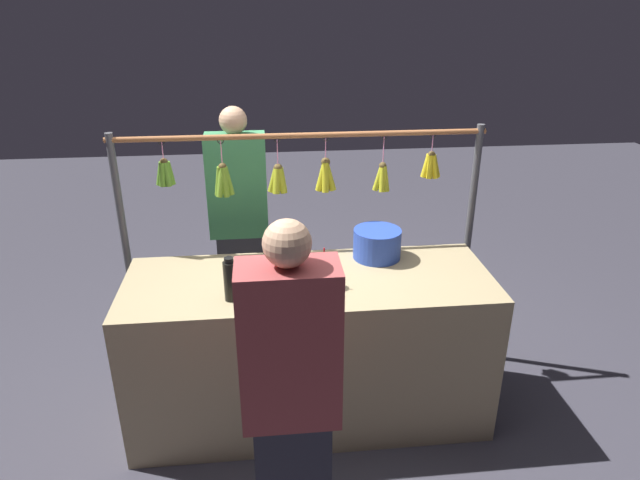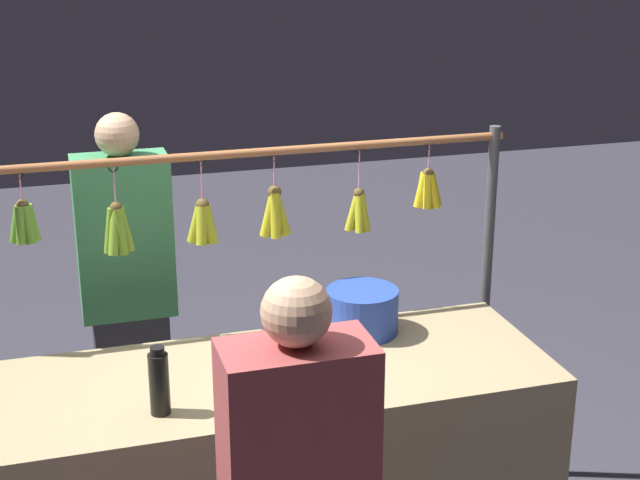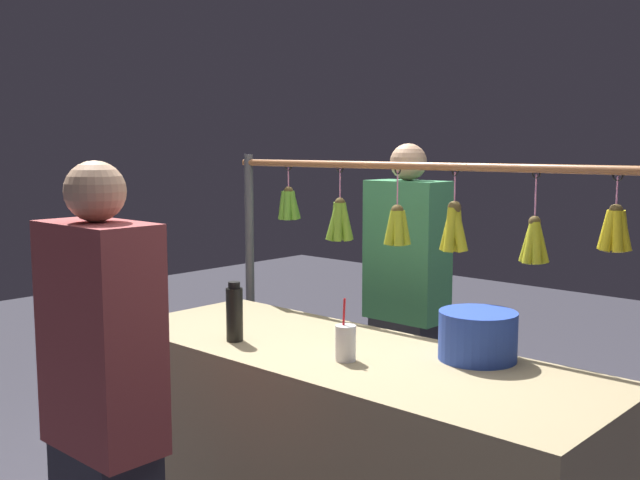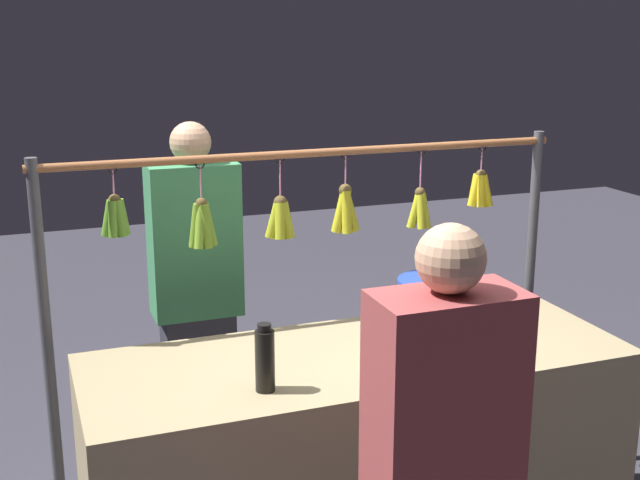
{
  "view_description": "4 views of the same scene",
  "coord_description": "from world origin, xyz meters",
  "px_view_note": "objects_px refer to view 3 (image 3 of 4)",
  "views": [
    {
      "loc": [
        0.22,
        2.66,
        2.28
      ],
      "look_at": [
        -0.06,
        0.0,
        1.11
      ],
      "focal_mm": 31.5,
      "sensor_mm": 36.0,
      "label": 1
    },
    {
      "loc": [
        0.69,
        2.91,
        2.39
      ],
      "look_at": [
        -0.18,
        0.0,
        1.35
      ],
      "focal_mm": 53.72,
      "sensor_mm": 36.0,
      "label": 2
    },
    {
      "loc": [
        -1.71,
        2.01,
        1.62
      ],
      "look_at": [
        0.13,
        0.0,
        1.28
      ],
      "focal_mm": 41.77,
      "sensor_mm": 36.0,
      "label": 3
    },
    {
      "loc": [
        1.11,
        2.59,
        2.05
      ],
      "look_at": [
        0.15,
        0.0,
        1.32
      ],
      "focal_mm": 46.69,
      "sensor_mm": 36.0,
      "label": 4
    }
  ],
  "objects_px": {
    "blue_bucket": "(478,336)",
    "customer_person": "(104,437)",
    "water_bottle": "(235,313)",
    "vendor_person": "(406,313)",
    "drink_cup": "(346,343)"
  },
  "relations": [
    {
      "from": "drink_cup",
      "to": "customer_person",
      "type": "xyz_separation_m",
      "value": [
        0.23,
        0.81,
        -0.16
      ]
    },
    {
      "from": "water_bottle",
      "to": "blue_bucket",
      "type": "relative_size",
      "value": 0.84
    },
    {
      "from": "blue_bucket",
      "to": "customer_person",
      "type": "height_order",
      "value": "customer_person"
    },
    {
      "from": "vendor_person",
      "to": "customer_person",
      "type": "xyz_separation_m",
      "value": [
        -0.25,
        1.83,
        -0.03
      ]
    },
    {
      "from": "drink_cup",
      "to": "customer_person",
      "type": "bearing_deg",
      "value": 74.05
    },
    {
      "from": "drink_cup",
      "to": "customer_person",
      "type": "relative_size",
      "value": 0.14
    },
    {
      "from": "blue_bucket",
      "to": "vendor_person",
      "type": "bearing_deg",
      "value": -40.71
    },
    {
      "from": "vendor_person",
      "to": "drink_cup",
      "type": "bearing_deg",
      "value": 115.1
    },
    {
      "from": "blue_bucket",
      "to": "drink_cup",
      "type": "height_order",
      "value": "drink_cup"
    },
    {
      "from": "drink_cup",
      "to": "water_bottle",
      "type": "bearing_deg",
      "value": 9.93
    },
    {
      "from": "blue_bucket",
      "to": "drink_cup",
      "type": "relative_size",
      "value": 1.25
    },
    {
      "from": "water_bottle",
      "to": "vendor_person",
      "type": "xyz_separation_m",
      "value": [
        -0.01,
        -1.1,
        -0.18
      ]
    },
    {
      "from": "blue_bucket",
      "to": "customer_person",
      "type": "xyz_separation_m",
      "value": [
        0.56,
        1.13,
        -0.19
      ]
    },
    {
      "from": "water_bottle",
      "to": "customer_person",
      "type": "xyz_separation_m",
      "value": [
        -0.25,
        0.72,
        -0.21
      ]
    },
    {
      "from": "drink_cup",
      "to": "vendor_person",
      "type": "height_order",
      "value": "vendor_person"
    }
  ]
}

